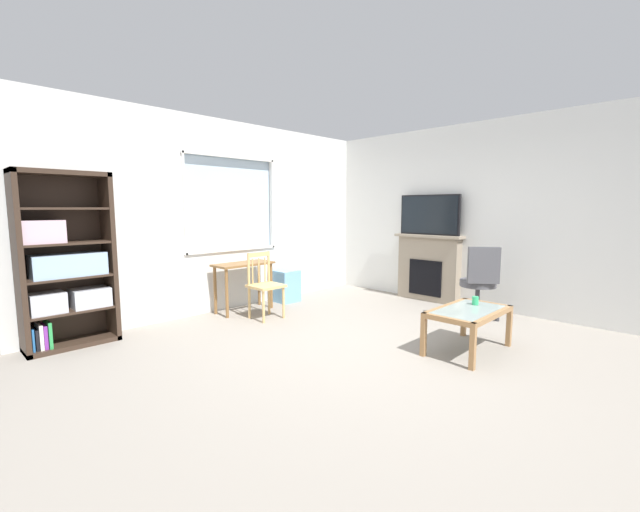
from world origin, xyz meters
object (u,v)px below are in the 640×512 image
desk_under_window (244,272)px  bookshelf (65,267)px  tv (429,215)px  plastic_drawer_unit (285,286)px  coffee_table (468,316)px  fireplace (428,268)px  wooden_chair (265,285)px  sippy_cup (475,301)px  office_chair (480,279)px

desk_under_window → bookshelf: bearing=177.1°
bookshelf → tv: 5.03m
plastic_drawer_unit → coffee_table: 3.13m
fireplace → wooden_chair: bearing=157.3°
plastic_drawer_unit → tv: bearing=-44.4°
fireplace → sippy_cup: size_ratio=12.63×
wooden_chair → fireplace: bearing=-22.7°
bookshelf → office_chair: bearing=-33.2°
wooden_chair → plastic_drawer_unit: (0.85, 0.56, -0.21)m
wooden_chair → coffee_table: 2.66m
fireplace → tv: tv is taller
wooden_chair → fireplace: fireplace is taller
bookshelf → tv: size_ratio=1.85×
coffee_table → sippy_cup: (0.24, 0.04, 0.11)m
desk_under_window → office_chair: office_chair is taller
bookshelf → fireplace: size_ratio=1.67×
fireplace → tv: (-0.02, 0.00, 0.85)m
tv → plastic_drawer_unit: bearing=135.6°
desk_under_window → office_chair: bearing=-53.1°
wooden_chair → fireplace: (2.52, -1.06, 0.08)m
wooden_chair → fireplace: 2.74m
wooden_chair → sippy_cup: bearing=-69.5°
sippy_cup → wooden_chair: bearing=110.5°
tv → coffee_table: tv is taller
sippy_cup → fireplace: bearing=42.9°
plastic_drawer_unit → sippy_cup: sippy_cup is taller
tv → coffee_table: size_ratio=1.05×
bookshelf → coffee_table: bearing=-47.7°
bookshelf → plastic_drawer_unit: (3.05, -0.06, -0.62)m
office_chair → sippy_cup: (-1.06, -0.40, -0.06)m
wooden_chair → tv: size_ratio=0.88×
bookshelf → plastic_drawer_unit: size_ratio=3.73×
wooden_chair → sippy_cup: wooden_chair is taller
bookshelf → coffee_table: (2.91, -3.19, -0.50)m
fireplace → desk_under_window: bearing=147.9°
bookshelf → tv: bookshelf is taller
bookshelf → wooden_chair: bookshelf is taller
wooden_chair → office_chair: office_chair is taller
desk_under_window → fireplace: (2.50, -1.57, -0.04)m
bookshelf → desk_under_window: 2.25m
wooden_chair → coffee_table: wooden_chair is taller
desk_under_window → office_chair: 3.30m
desk_under_window → office_chair: (1.98, -2.64, -0.02)m
fireplace → tv: size_ratio=1.11×
bookshelf → coffee_table: 4.34m
office_chair → fireplace: bearing=64.0°
coffee_table → sippy_cup: 0.27m
office_chair → coffee_table: office_chair is taller
tv → desk_under_window: bearing=147.7°
fireplace → sippy_cup: fireplace is taller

